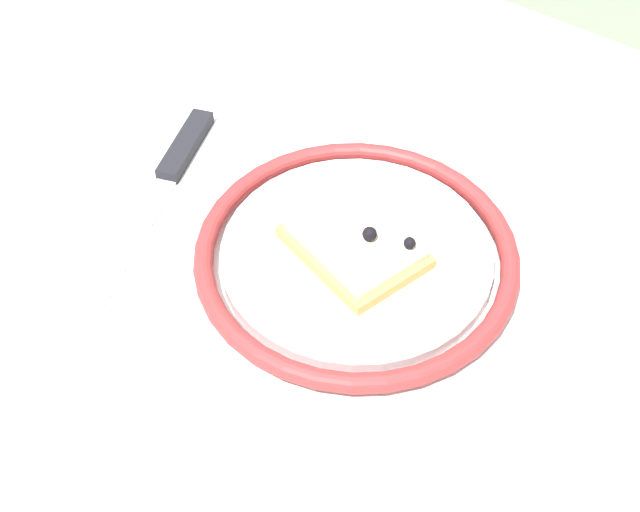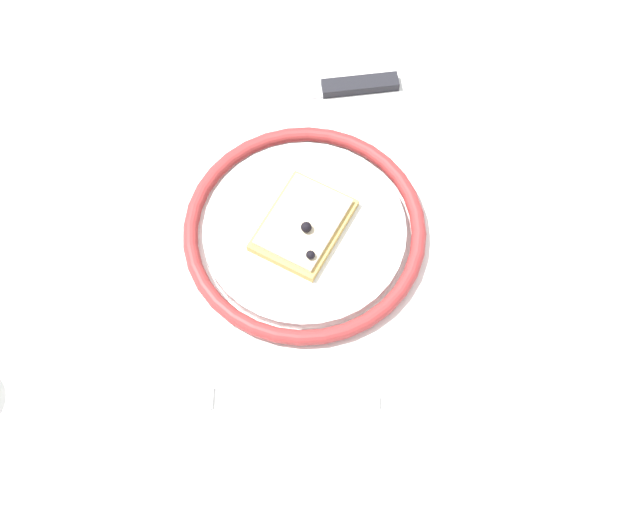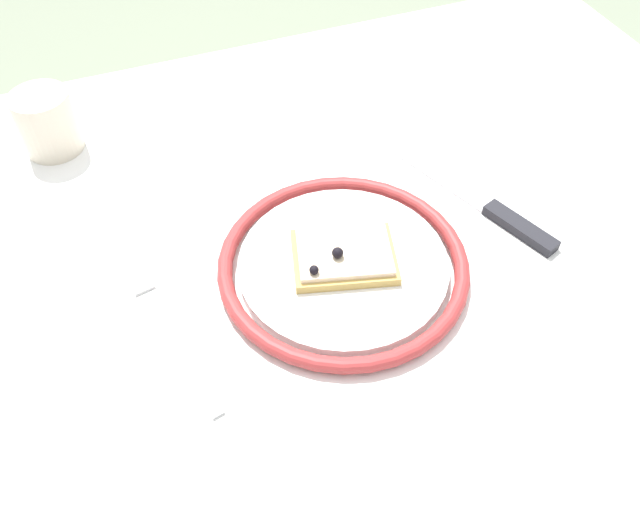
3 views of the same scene
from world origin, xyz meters
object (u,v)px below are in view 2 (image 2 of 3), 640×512
at_px(pizza_slice_near, 303,224).
at_px(knife, 332,88).
at_px(dining_table, 297,235).
at_px(fork, 276,400).
at_px(plate, 305,231).

distance_m(pizza_slice_near, knife, 0.19).
bearing_deg(dining_table, pizza_slice_near, -153.50).
distance_m(knife, fork, 0.38).
relative_size(dining_table, pizza_slice_near, 8.85).
distance_m(plate, fork, 0.19).
distance_m(dining_table, plate, 0.11).
relative_size(plate, knife, 1.13).
height_order(dining_table, pizza_slice_near, pizza_slice_near).
bearing_deg(plate, knife, 3.92).
xyz_separation_m(plate, fork, (-0.19, -0.02, -0.01)).
relative_size(pizza_slice_near, knife, 0.53).
height_order(plate, fork, plate).
distance_m(plate, pizza_slice_near, 0.01).
distance_m(plate, knife, 0.19).
bearing_deg(knife, plate, -176.08).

